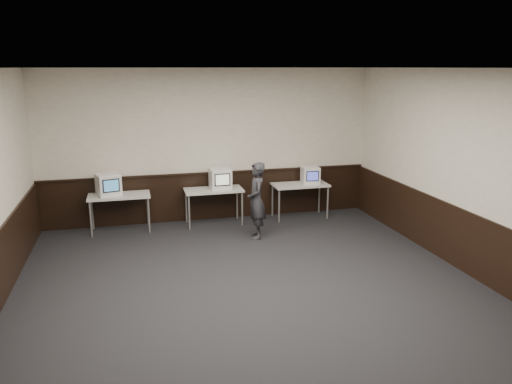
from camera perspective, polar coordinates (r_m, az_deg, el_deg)
The scene contains 15 objects.
floor at distance 7.30m, azimuth 0.12°, elevation -11.99°, with size 8.00×8.00×0.00m, color black.
ceiling at distance 6.56m, azimuth 0.13°, elevation 13.99°, with size 8.00×8.00×0.00m, color white.
back_wall at distance 10.60m, azimuth -5.33°, elevation 5.30°, with size 7.00×7.00×0.00m, color beige.
front_wall at distance 3.29m, azimuth 18.62°, elevation -16.04°, with size 7.00×7.00×0.00m, color beige.
right_wall at distance 8.33m, azimuth 24.13°, elevation 1.70°, with size 8.00×8.00×0.00m, color beige.
wainscot_back at distance 10.81m, azimuth -5.18°, elevation -0.49°, with size 6.98×0.04×1.00m, color black.
wainscot_right at distance 8.60m, azimuth 23.29°, elevation -5.48°, with size 0.04×7.98×1.00m, color black.
wainscot_rail at distance 10.67m, azimuth -5.23°, elevation 2.19°, with size 6.98×0.06×0.04m, color black.
desk_left at distance 10.27m, azimuth -15.37°, elevation -0.69°, with size 1.20×0.60×0.75m.
desk_center at distance 10.40m, azimuth -4.86°, elevation -0.05°, with size 1.20×0.60×0.75m.
desk_right at distance 10.86m, azimuth 5.06°, elevation 0.56°, with size 1.20×0.60×0.75m.
emac_left at distance 10.24m, azimuth -16.52°, elevation 0.84°, with size 0.54×0.55×0.43m.
emac_center at distance 10.38m, azimuth -4.10°, elevation 1.55°, with size 0.43×0.47×0.42m.
emac_right at distance 10.89m, azimuth 6.22°, elevation 1.94°, with size 0.40×0.42×0.36m.
person at distance 9.50m, azimuth 0.05°, elevation -0.99°, with size 0.54×0.35×1.48m, color #26262C.
Camera 1 is at (-1.65, -6.35, 3.21)m, focal length 35.00 mm.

